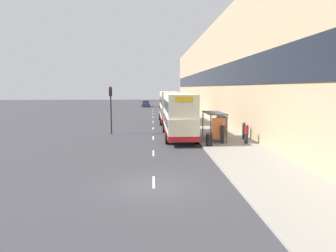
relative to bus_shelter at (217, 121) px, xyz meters
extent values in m
plane|color=#38383D|center=(-5.77, -12.34, -1.88)|extent=(220.00, 220.00, 0.00)
cube|color=gray|center=(0.73, 26.16, -1.81)|extent=(5.00, 93.00, 0.14)
cube|color=tan|center=(4.73, 26.16, 5.33)|extent=(3.00, 93.00, 14.40)
cube|color=black|center=(3.19, 26.16, 4.61)|extent=(0.12, 89.28, 2.59)
cube|color=silver|center=(-5.77, -11.66, -1.87)|extent=(0.12, 2.00, 0.01)
cube|color=silver|center=(-5.77, -4.78, -1.87)|extent=(0.12, 2.00, 0.01)
cube|color=silver|center=(-5.77, 2.10, -1.87)|extent=(0.12, 2.00, 0.01)
cube|color=silver|center=(-5.77, 8.98, -1.87)|extent=(0.12, 2.00, 0.01)
cube|color=silver|center=(-5.77, 15.86, -1.87)|extent=(0.12, 2.00, 0.01)
cube|color=silver|center=(-5.77, 22.74, -1.87)|extent=(0.12, 2.00, 0.01)
cube|color=silver|center=(-5.77, 29.62, -1.87)|extent=(0.12, 2.00, 0.01)
cube|color=silver|center=(-5.77, 36.50, -1.87)|extent=(0.12, 2.00, 0.01)
cube|color=silver|center=(-5.77, 43.38, -1.87)|extent=(0.12, 2.00, 0.01)
cube|color=#4C4C51|center=(-0.17, 0.35, 0.70)|extent=(1.60, 4.20, 0.08)
cylinder|color=#4C4C51|center=(-0.87, -1.65, -0.54)|extent=(0.10, 0.10, 2.40)
cylinder|color=#4C4C51|center=(-0.87, 2.35, -0.54)|extent=(0.10, 0.10, 2.40)
cylinder|color=#4C4C51|center=(0.53, -1.65, -0.54)|extent=(0.10, 0.10, 2.40)
cylinder|color=#4C4C51|center=(0.53, 2.35, -0.54)|extent=(0.10, 0.10, 2.40)
cube|color=#99A8B2|center=(0.50, 0.35, -0.42)|extent=(0.04, 3.68, 1.92)
cube|color=#D86633|center=(-0.17, -1.59, -0.49)|extent=(1.19, 0.10, 1.82)
cube|color=maroon|center=(0.07, 0.35, -1.29)|extent=(0.36, 2.80, 0.08)
cube|color=beige|center=(-3.30, 2.14, -0.45)|extent=(2.55, 10.48, 1.85)
cube|color=beige|center=(-3.30, 2.14, 1.45)|extent=(2.50, 10.17, 1.95)
cube|color=#B2191E|center=(-3.30, 2.14, -1.15)|extent=(2.58, 10.54, 0.45)
cube|color=#2D3847|center=(-3.30, 2.14, -0.08)|extent=(2.58, 9.85, 0.81)
cube|color=#2D3847|center=(-3.30, 2.14, 1.35)|extent=(2.55, 9.85, 0.94)
cube|color=yellow|center=(-3.30, -3.08, 2.07)|extent=(1.40, 0.08, 0.36)
cylinder|color=black|center=(-4.57, 5.70, -1.38)|extent=(0.30, 1.00, 1.00)
cylinder|color=black|center=(-2.02, 5.70, -1.38)|extent=(0.30, 1.00, 1.00)
cylinder|color=black|center=(-4.57, -1.11, -1.38)|extent=(0.30, 1.00, 1.00)
cylinder|color=black|center=(-2.02, -1.11, -1.38)|extent=(0.30, 1.00, 1.00)
cube|color=beige|center=(-3.44, 15.08, -0.45)|extent=(2.55, 10.16, 1.85)
cube|color=beige|center=(-3.44, 15.08, 1.45)|extent=(2.50, 9.85, 1.95)
cube|color=#B2191E|center=(-3.44, 15.08, -1.15)|extent=(2.58, 10.21, 0.45)
cube|color=#2D3847|center=(-3.44, 15.08, -0.08)|extent=(2.58, 9.55, 0.81)
cube|color=#2D3847|center=(-3.44, 15.08, 1.35)|extent=(2.55, 9.55, 0.94)
cube|color=yellow|center=(-3.44, 10.02, 2.07)|extent=(1.40, 0.08, 0.36)
cylinder|color=black|center=(-4.71, 18.53, -1.38)|extent=(0.30, 1.00, 1.00)
cylinder|color=black|center=(-2.16, 18.53, -1.38)|extent=(0.30, 1.00, 1.00)
cylinder|color=black|center=(-4.71, 11.93, -1.38)|extent=(0.30, 1.00, 1.00)
cylinder|color=black|center=(-2.16, 11.93, -1.38)|extent=(0.30, 1.00, 1.00)
cube|color=maroon|center=(-3.24, 48.55, -1.20)|extent=(1.74, 3.80, 0.74)
cube|color=#2D3847|center=(-3.24, 48.36, -0.53)|extent=(1.53, 1.83, 0.61)
cylinder|color=black|center=(-4.11, 49.73, -1.58)|extent=(0.20, 0.60, 0.60)
cylinder|color=black|center=(-2.37, 49.73, -1.58)|extent=(0.20, 0.60, 0.60)
cylinder|color=black|center=(-4.11, 47.37, -1.58)|extent=(0.20, 0.60, 0.60)
cylinder|color=black|center=(-2.37, 47.37, -1.58)|extent=(0.20, 0.60, 0.60)
cube|color=navy|center=(-7.52, 50.12, -1.20)|extent=(1.79, 4.00, 0.74)
cube|color=#2D3847|center=(-7.52, 50.32, -0.53)|extent=(1.57, 1.92, 0.61)
cylinder|color=black|center=(-6.63, 48.88, -1.58)|extent=(0.20, 0.60, 0.60)
cylinder|color=black|center=(-8.42, 48.88, -1.58)|extent=(0.20, 0.60, 0.60)
cylinder|color=black|center=(-6.63, 51.36, -1.58)|extent=(0.20, 0.60, 0.60)
cylinder|color=black|center=(-8.42, 51.36, -1.58)|extent=(0.20, 0.60, 0.60)
cylinder|color=#23232D|center=(2.58, 0.15, -1.33)|extent=(0.27, 0.27, 0.80)
cylinder|color=#26262D|center=(2.58, 0.15, -0.60)|extent=(0.33, 0.33, 0.67)
sphere|color=tan|center=(2.58, 0.15, -0.16)|extent=(0.22, 0.22, 0.22)
cylinder|color=#23232D|center=(0.48, 0.55, -1.34)|extent=(0.27, 0.27, 0.78)
cylinder|color=navy|center=(0.48, 0.55, -0.63)|extent=(0.33, 0.33, 0.65)
sphere|color=tan|center=(0.48, 0.55, -0.20)|extent=(0.21, 0.21, 0.21)
cylinder|color=#23232D|center=(0.42, -0.72, -1.29)|extent=(0.30, 0.30, 0.89)
cylinder|color=#997F51|center=(0.42, -0.72, -0.48)|extent=(0.37, 0.37, 0.74)
sphere|color=tan|center=(0.42, -0.72, 0.01)|extent=(0.24, 0.24, 0.24)
cylinder|color=#23232D|center=(2.16, -1.90, -1.33)|extent=(0.28, 0.28, 0.82)
cylinder|color=maroon|center=(2.16, -1.90, -0.58)|extent=(0.34, 0.34, 0.68)
sphere|color=tan|center=(2.16, -1.90, -0.12)|extent=(0.22, 0.22, 0.22)
cylinder|color=#23232D|center=(0.13, -1.86, -1.32)|extent=(0.28, 0.28, 0.83)
cylinder|color=#26262D|center=(0.13, -1.86, -0.56)|extent=(0.35, 0.35, 0.69)
sphere|color=tan|center=(0.13, -1.86, -0.11)|extent=(0.22, 0.22, 0.22)
cylinder|color=black|center=(-1.22, -2.90, -1.26)|extent=(0.52, 0.52, 0.95)
cylinder|color=#2D2D33|center=(-1.22, -2.90, -0.74)|extent=(0.55, 0.55, 0.10)
cylinder|color=black|center=(-10.17, 4.88, 0.63)|extent=(0.14, 0.14, 5.01)
cube|color=black|center=(-10.17, 4.83, 2.58)|extent=(0.30, 0.24, 0.90)
sphere|color=red|center=(-10.17, 4.71, 2.85)|extent=(0.16, 0.16, 0.16)
sphere|color=#2D2D2D|center=(-10.17, 4.71, 2.58)|extent=(0.16, 0.16, 0.16)
sphere|color=#2D2D2D|center=(-10.17, 4.71, 2.31)|extent=(0.16, 0.16, 0.16)
camera|label=1|loc=(-5.80, -26.68, 2.98)|focal=32.00mm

